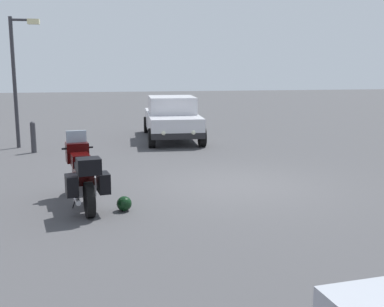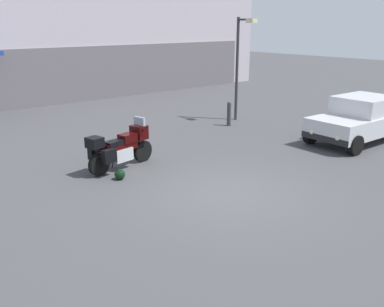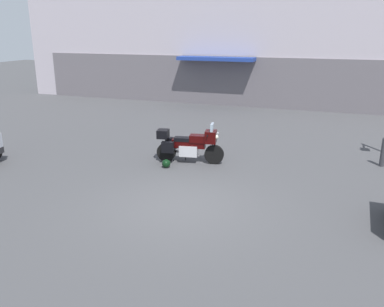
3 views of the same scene
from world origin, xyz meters
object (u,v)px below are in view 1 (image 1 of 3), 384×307
at_px(motorcycle, 83,174).
at_px(car_sedan_far, 172,118).
at_px(helmet, 124,204).
at_px(bollard_curbside, 33,136).
at_px(streetlamp_curbside, 19,68).

bearing_deg(motorcycle, car_sedan_far, -29.54).
relative_size(motorcycle, helmet, 8.04).
relative_size(helmet, bollard_curbside, 0.29).
distance_m(car_sedan_far, streetlamp_curbside, 5.47).
bearing_deg(helmet, motorcycle, 56.51).
bearing_deg(bollard_curbside, helmet, -159.22).
bearing_deg(car_sedan_far, streetlamp_curbside, -76.80).
relative_size(motorcycle, bollard_curbside, 2.30).
bearing_deg(motorcycle, bollard_curbside, 6.09).
xyz_separation_m(helmet, bollard_curbside, (6.57, 2.49, 0.38)).
xyz_separation_m(motorcycle, streetlamp_curbside, (7.10, 2.20, 1.97)).
distance_m(motorcycle, car_sedan_far, 8.55).
bearing_deg(motorcycle, helmet, -133.38).
xyz_separation_m(car_sedan_far, streetlamp_curbside, (-0.95, 5.08, 1.81)).
distance_m(motorcycle, bollard_curbside, 6.31).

